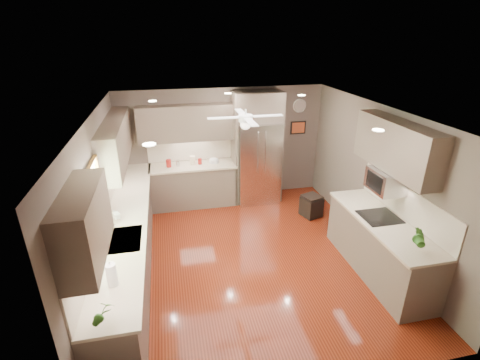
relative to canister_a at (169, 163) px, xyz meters
name	(u,v)px	position (x,y,z in m)	size (l,w,h in m)	color
floor	(249,257)	(1.22, -2.18, -1.02)	(5.00, 5.00, 0.00)	#481509
ceiling	(250,113)	(1.22, -2.18, 1.48)	(5.00, 5.00, 0.00)	white
wall_back	(223,145)	(1.22, 0.32, 0.23)	(4.50, 4.50, 0.00)	brown
wall_front	(312,302)	(1.22, -4.68, 0.23)	(4.50, 4.50, 0.00)	brown
wall_left	(100,205)	(-1.03, -2.18, 0.23)	(5.00, 5.00, 0.00)	brown
wall_right	(377,179)	(3.47, -2.18, 0.23)	(5.00, 5.00, 0.00)	brown
canister_a	(169,163)	(0.00, 0.00, 0.00)	(0.11, 0.11, 0.17)	maroon
canister_b	(178,163)	(0.19, 0.00, -0.01)	(0.08, 0.08, 0.13)	silver
canister_c	(192,160)	(0.51, 0.05, 0.01)	(0.12, 0.12, 0.20)	beige
canister_d	(200,161)	(0.66, 0.03, -0.02)	(0.08, 0.08, 0.13)	maroon
soap_bottle	(116,215)	(-0.83, -2.12, 0.01)	(0.08, 0.08, 0.18)	white
potted_plant_left	(104,312)	(-0.72, -4.23, 0.08)	(0.16, 0.11, 0.31)	#265719
potted_plant_right	(420,238)	(3.13, -3.76, 0.09)	(0.19, 0.15, 0.34)	#265719
bowl	(214,162)	(0.97, -0.01, -0.05)	(0.21, 0.21, 0.05)	beige
left_run	(129,242)	(-0.73, -2.03, -0.54)	(0.65, 4.70, 1.45)	brown
back_run	(194,184)	(0.50, 0.02, -0.54)	(1.85, 0.65, 1.45)	brown
uppers	(196,144)	(0.48, -1.47, 0.85)	(4.50, 4.70, 0.95)	brown
window	(93,202)	(-1.00, -2.68, 0.53)	(0.05, 1.12, 0.92)	#BFF2B2
sink	(123,241)	(-0.71, -2.68, -0.11)	(0.50, 0.70, 0.32)	silver
refrigerator	(257,150)	(1.92, -0.03, 0.17)	(1.06, 0.75, 2.45)	silver
right_run	(379,245)	(3.15, -2.98, -0.54)	(0.70, 2.20, 1.45)	brown
microwave	(386,181)	(3.25, -2.73, 0.46)	(0.43, 0.55, 0.34)	silver
ceiling_fan	(246,120)	(1.22, -1.88, 1.31)	(1.18, 1.18, 0.32)	white
recessed_lights	(242,108)	(1.18, -1.78, 1.47)	(2.84, 3.14, 0.01)	white
wall_clock	(300,106)	(2.97, 0.30, 1.03)	(0.30, 0.03, 0.30)	white
framed_print	(298,128)	(2.97, 0.29, 0.53)	(0.36, 0.03, 0.30)	black
stool	(311,206)	(2.83, -1.07, -0.78)	(0.46, 0.46, 0.45)	black
paper_towel	(112,275)	(-0.72, -3.64, 0.06)	(0.12, 0.12, 0.30)	white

